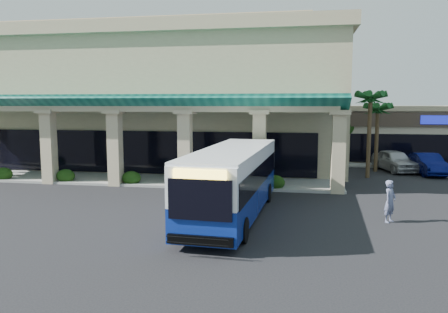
% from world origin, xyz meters
% --- Properties ---
extents(ground, '(110.00, 110.00, 0.00)m').
position_xyz_m(ground, '(0.00, 0.00, 0.00)').
color(ground, black).
extents(main_building, '(30.80, 14.80, 11.35)m').
position_xyz_m(main_building, '(-8.00, 16.00, 5.67)').
color(main_building, tan).
rests_on(main_building, ground).
extents(arcade, '(30.00, 6.20, 5.70)m').
position_xyz_m(arcade, '(-8.00, 6.80, 2.85)').
color(arcade, '#0E574A').
rests_on(arcade, ground).
extents(palm_0, '(2.40, 2.40, 6.60)m').
position_xyz_m(palm_0, '(8.50, 11.00, 3.30)').
color(palm_0, '#114017').
rests_on(palm_0, ground).
extents(palm_1, '(2.40, 2.40, 5.80)m').
position_xyz_m(palm_1, '(9.50, 14.00, 2.90)').
color(palm_1, '#114017').
rests_on(palm_1, ground).
extents(broadleaf_tree, '(2.60, 2.60, 4.81)m').
position_xyz_m(broadleaf_tree, '(7.50, 19.00, 2.41)').
color(broadleaf_tree, black).
rests_on(broadleaf_tree, ground).
extents(transit_bus, '(3.20, 11.28, 3.12)m').
position_xyz_m(transit_bus, '(0.90, -1.00, 1.56)').
color(transit_bus, navy).
rests_on(transit_bus, ground).
extents(pedestrian, '(0.75, 0.80, 1.84)m').
position_xyz_m(pedestrian, '(7.73, -0.79, 0.92)').
color(pedestrian, slate).
rests_on(pedestrian, ground).
extents(car_silver, '(3.17, 5.12, 1.63)m').
position_xyz_m(car_silver, '(10.94, 14.46, 0.81)').
color(car_silver, '#ADADB1').
rests_on(car_silver, ground).
extents(car_white, '(2.07, 4.78, 1.53)m').
position_xyz_m(car_white, '(12.98, 13.28, 0.77)').
color(car_white, '#070C49').
rests_on(car_white, ground).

